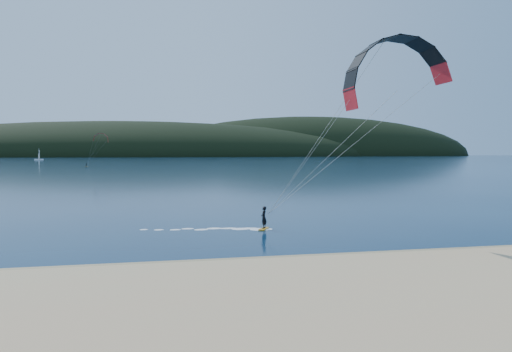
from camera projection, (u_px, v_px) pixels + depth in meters
The scene contains 6 objects.
ground at pixel (252, 285), 22.95m from camera, with size 1800.00×1800.00×0.00m, color #071E38.
wet_sand at pixel (238, 263), 27.35m from camera, with size 220.00×2.50×0.10m.
headland at pixel (168, 156), 752.84m from camera, with size 1200.00×310.00×140.00m.
kitesurfer_near at pixel (392, 94), 36.56m from camera, with size 25.30×7.68×15.81m.
kitesurfer_far at pixel (101, 141), 208.68m from camera, with size 11.37×6.59×14.49m.
sailboat at pixel (39, 159), 385.59m from camera, with size 7.24×4.63×10.09m.
Camera 1 is at (-4.26, -22.23, 6.72)m, focal length 31.93 mm.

